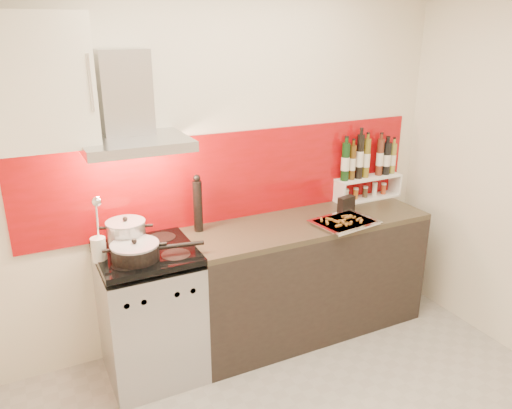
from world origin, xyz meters
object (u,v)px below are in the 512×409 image
range_stove (151,315)px  pepper_mill (198,204)px  counter (306,276)px  stock_pot (126,235)px  saute_pan (136,251)px  baking_tray (344,222)px

range_stove → pepper_mill: pepper_mill is taller
counter → stock_pot: size_ratio=7.33×
saute_pan → baking_tray: 1.47m
range_stove → counter: bearing=0.2°
stock_pot → saute_pan: (0.01, -0.19, -0.04)m
saute_pan → baking_tray: bearing=-2.6°
range_stove → baking_tray: bearing=-6.9°
range_stove → baking_tray: baking_tray is taller
counter → stock_pot: 1.41m
saute_pan → counter: bearing=4.7°
counter → saute_pan: bearing=-175.3°
stock_pot → saute_pan: 0.19m
counter → pepper_mill: bearing=167.7°
stock_pot → pepper_mill: 0.53m
range_stove → counter: 1.20m
stock_pot → saute_pan: bearing=-85.8°
range_stove → stock_pot: stock_pot is taller
counter → range_stove: bearing=-179.8°
stock_pot → baking_tray: stock_pot is taller
saute_pan → baking_tray: saute_pan is taller
saute_pan → stock_pot: bearing=94.2°
pepper_mill → counter: bearing=-12.3°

